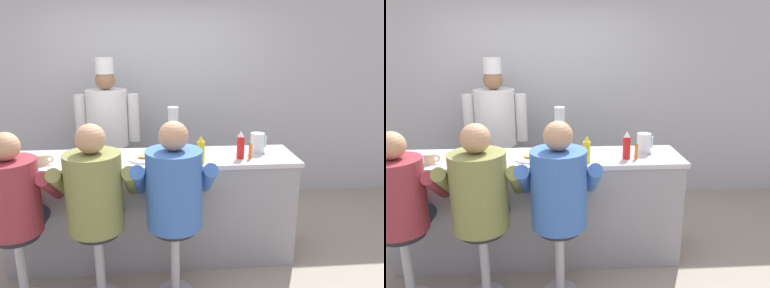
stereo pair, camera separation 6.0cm
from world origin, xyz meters
TOP-DOWN VIEW (x-y plane):
  - ground_plane at (0.00, 0.00)m, footprint 20.00×20.00m
  - wall_back at (0.00, 1.79)m, footprint 10.00×0.06m
  - diner_counter at (0.00, 0.30)m, footprint 2.61×0.60m
  - ketchup_bottle_red at (0.78, 0.19)m, footprint 0.07×0.07m
  - mustard_bottle_yellow at (0.42, 0.10)m, footprint 0.06×0.06m
  - hot_sauce_bottle_orange at (0.87, 0.18)m, footprint 0.03×0.03m
  - water_pitcher_clear at (0.98, 0.36)m, footprint 0.15×0.13m
  - breakfast_plate at (-0.07, 0.22)m, footprint 0.27×0.27m
  - cereal_bowl at (-1.10, 0.25)m, footprint 0.14×0.14m
  - coffee_mug_white at (-0.44, 0.26)m, footprint 0.12×0.08m
  - coffee_mug_tan at (-0.91, 0.16)m, footprint 0.14×0.09m
  - cup_stack_steel at (0.20, 0.49)m, footprint 0.11×0.11m
  - diner_seated_maroon at (-1.03, -0.24)m, footprint 0.61×0.60m
  - diner_seated_olive at (-0.43, -0.24)m, footprint 0.65×0.64m
  - diner_seated_blue at (0.17, -0.24)m, footprint 0.66×0.65m
  - cook_in_whites_near at (-0.52, 1.30)m, footprint 0.72×0.46m

SIDE VIEW (x-z plane):
  - ground_plane at x=0.00m, z-range 0.00..0.00m
  - diner_counter at x=0.00m, z-range 0.00..1.00m
  - diner_seated_maroon at x=-1.03m, z-range 0.16..1.55m
  - diner_seated_olive at x=-0.43m, z-range 0.16..1.60m
  - diner_seated_blue at x=0.17m, z-range 0.16..1.61m
  - cook_in_whites_near at x=-0.52m, z-range 0.09..1.93m
  - breakfast_plate at x=-0.07m, z-range 0.99..1.04m
  - cereal_bowl at x=-1.10m, z-range 1.00..1.05m
  - coffee_mug_tan at x=-0.91m, z-range 1.00..1.09m
  - coffee_mug_white at x=-0.44m, z-range 1.00..1.10m
  - hot_sauce_bottle_orange at x=0.87m, z-range 1.00..1.14m
  - water_pitcher_clear at x=0.98m, z-range 1.00..1.19m
  - mustard_bottle_yellow at x=0.42m, z-range 1.00..1.23m
  - ketchup_bottle_red at x=0.78m, z-range 0.99..1.25m
  - cup_stack_steel at x=0.20m, z-range 1.00..1.42m
  - wall_back at x=0.00m, z-range 0.00..2.70m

